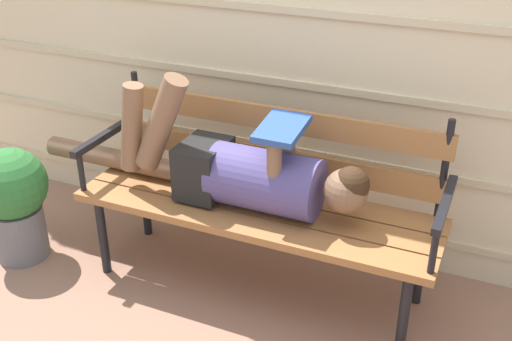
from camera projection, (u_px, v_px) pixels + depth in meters
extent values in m
plane|color=#936B56|center=(243.00, 303.00, 2.88)|extent=(12.00, 12.00, 0.00)
cube|color=beige|center=(300.00, 9.00, 2.85)|extent=(4.60, 0.06, 2.46)
cube|color=beige|center=(291.00, 209.00, 3.30)|extent=(4.60, 0.02, 0.04)
cube|color=beige|center=(293.00, 150.00, 3.14)|extent=(4.60, 0.02, 0.04)
cube|color=beige|center=(295.00, 84.00, 2.98)|extent=(4.60, 0.02, 0.04)
cube|color=beige|center=(297.00, 11.00, 2.82)|extent=(4.60, 0.02, 0.04)
cube|color=#9E6638|center=(241.00, 227.00, 2.67)|extent=(1.67, 0.15, 0.04)
cube|color=#9E6638|center=(256.00, 209.00, 2.80)|extent=(1.67, 0.15, 0.04)
cube|color=#9E6638|center=(270.00, 193.00, 2.93)|extent=(1.67, 0.15, 0.04)
cube|color=#9E6638|center=(276.00, 159.00, 2.93)|extent=(1.60, 0.05, 0.11)
cube|color=#9E6638|center=(277.00, 119.00, 2.84)|extent=(1.60, 0.05, 0.11)
cylinder|color=black|center=(138.00, 115.00, 3.16)|extent=(0.03, 0.03, 0.46)
cylinder|color=black|center=(445.00, 169.00, 2.61)|extent=(0.03, 0.03, 0.46)
cylinder|color=black|center=(103.00, 236.00, 3.01)|extent=(0.04, 0.04, 0.41)
cylinder|color=black|center=(404.00, 317.00, 2.49)|extent=(0.04, 0.04, 0.41)
cylinder|color=black|center=(145.00, 200.00, 3.32)|extent=(0.04, 0.04, 0.41)
cylinder|color=black|center=(421.00, 265.00, 2.80)|extent=(0.04, 0.04, 0.41)
cube|color=black|center=(103.00, 136.00, 2.99)|extent=(0.04, 0.46, 0.03)
cylinder|color=black|center=(81.00, 171.00, 2.88)|extent=(0.03, 0.03, 0.20)
cube|color=black|center=(445.00, 204.00, 2.41)|extent=(0.04, 0.46, 0.03)
cylinder|color=black|center=(434.00, 250.00, 2.30)|extent=(0.03, 0.03, 0.20)
cylinder|color=#514784|center=(265.00, 181.00, 2.71)|extent=(0.49, 0.28, 0.28)
cube|color=black|center=(204.00, 168.00, 2.82)|extent=(0.20, 0.26, 0.25)
sphere|color=brown|center=(346.00, 191.00, 2.57)|extent=(0.19, 0.19, 0.19)
sphere|color=#382314|center=(351.00, 185.00, 2.55)|extent=(0.16, 0.16, 0.16)
cylinder|color=brown|center=(161.00, 123.00, 2.73)|extent=(0.29, 0.11, 0.48)
cylinder|color=brown|center=(132.00, 128.00, 2.81)|extent=(0.15, 0.09, 0.43)
cylinder|color=brown|center=(121.00, 160.00, 3.09)|extent=(0.85, 0.10, 0.10)
cylinder|color=brown|center=(274.00, 166.00, 2.56)|extent=(0.06, 0.06, 0.25)
cylinder|color=brown|center=(288.00, 151.00, 2.69)|extent=(0.06, 0.06, 0.25)
cube|color=#284C9E|center=(282.00, 128.00, 2.57)|extent=(0.18, 0.25, 0.06)
cylinder|color=slate|center=(20.00, 232.00, 3.17)|extent=(0.26, 0.26, 0.28)
sphere|color=#2D7033|center=(10.00, 184.00, 3.04)|extent=(0.36, 0.36, 0.36)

